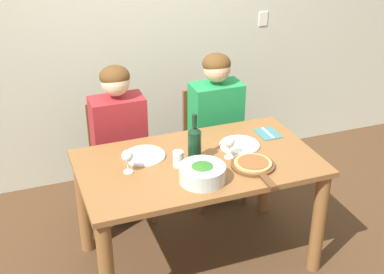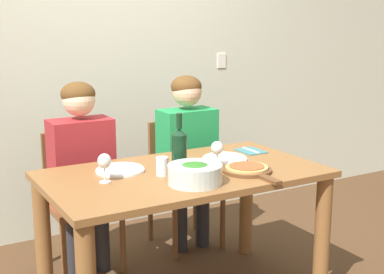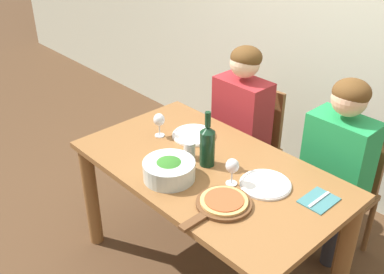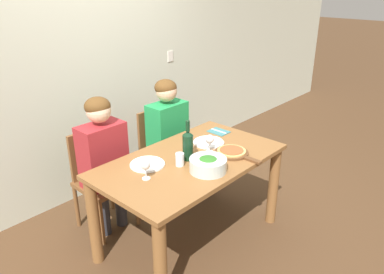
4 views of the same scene
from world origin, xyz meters
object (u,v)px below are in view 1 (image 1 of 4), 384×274
at_px(wine_glass_left, 127,157).
at_px(wine_bottle, 195,143).
at_px(water_tumbler, 178,159).
at_px(broccoli_bowl, 202,173).
at_px(chair_right, 211,140).
at_px(person_man, 217,116).
at_px(pizza_on_board, 254,165).
at_px(dinner_plate_right, 240,145).
at_px(person_woman, 119,132).
at_px(chair_left, 118,156).
at_px(fork_on_napkin, 268,133).
at_px(dinner_plate_left, 145,155).
at_px(wine_glass_right, 229,143).

bearing_deg(wine_glass_left, wine_bottle, -1.25).
height_order(wine_glass_left, water_tumbler, wine_glass_left).
bearing_deg(broccoli_bowl, chair_right, 64.93).
distance_m(person_man, wine_bottle, 0.79).
distance_m(chair_right, pizza_on_board, 1.01).
xyz_separation_m(chair_right, dinner_plate_right, (-0.08, -0.68, 0.30)).
bearing_deg(person_woman, person_man, 0.00).
relative_size(chair_left, chair_right, 1.00).
xyz_separation_m(broccoli_bowl, fork_on_napkin, (0.65, 0.41, -0.05)).
bearing_deg(broccoli_bowl, chair_left, 106.29).
height_order(wine_bottle, water_tumbler, wine_bottle).
distance_m(person_woman, water_tumbler, 0.71).
height_order(dinner_plate_left, pizza_on_board, pizza_on_board).
xyz_separation_m(person_man, water_tumbler, (-0.54, -0.67, 0.09)).
relative_size(broccoli_bowl, fork_on_napkin, 1.53).
bearing_deg(wine_bottle, pizza_on_board, -32.81).
distance_m(water_tumbler, fork_on_napkin, 0.75).
distance_m(broccoli_bowl, pizza_on_board, 0.36).
relative_size(wine_bottle, pizza_on_board, 0.78).
xyz_separation_m(wine_glass_left, wine_glass_right, (0.64, -0.05, 0.00)).
bearing_deg(chair_left, chair_right, 0.00).
xyz_separation_m(broccoli_bowl, wine_glass_right, (0.26, 0.20, 0.05)).
relative_size(chair_right, wine_bottle, 2.73).
distance_m(dinner_plate_left, fork_on_napkin, 0.89).
xyz_separation_m(chair_left, water_tumbler, (0.21, -0.78, 0.34)).
bearing_deg(broccoli_bowl, wine_glass_left, 147.19).
relative_size(water_tumbler, fork_on_napkin, 0.56).
distance_m(person_woman, dinner_plate_right, 0.89).
xyz_separation_m(wine_glass_right, water_tumbler, (-0.34, 0.01, -0.05)).
height_order(person_man, dinner_plate_right, person_man).
xyz_separation_m(chair_right, fork_on_napkin, (0.18, -0.58, 0.30)).
bearing_deg(wine_glass_left, pizza_on_board, -15.94).
bearing_deg(pizza_on_board, fork_on_napkin, 51.80).
bearing_deg(person_woman, pizza_on_board, -52.84).
bearing_deg(wine_glass_right, wine_glass_left, 175.83).
bearing_deg(dinner_plate_right, wine_glass_left, -174.81).
distance_m(person_man, wine_glass_right, 0.73).
bearing_deg(dinner_plate_right, broccoli_bowl, -140.76).
bearing_deg(wine_glass_right, broccoli_bowl, -142.36).
bearing_deg(dinner_plate_left, chair_left, 94.98).
bearing_deg(pizza_on_board, chair_right, 83.33).
relative_size(chair_right, wine_glass_right, 5.81).
bearing_deg(pizza_on_board, wine_glass_right, 119.67).
xyz_separation_m(chair_right, person_woman, (-0.76, -0.11, 0.25)).
xyz_separation_m(dinner_plate_left, wine_glass_left, (-0.15, -0.15, 0.10)).
distance_m(chair_right, wine_glass_left, 1.20).
height_order(pizza_on_board, water_tumbler, water_tumbler).
bearing_deg(wine_bottle, dinner_plate_left, 150.13).
bearing_deg(person_woman, wine_bottle, -62.90).
xyz_separation_m(person_woman, wine_glass_right, (0.55, -0.69, 0.15)).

